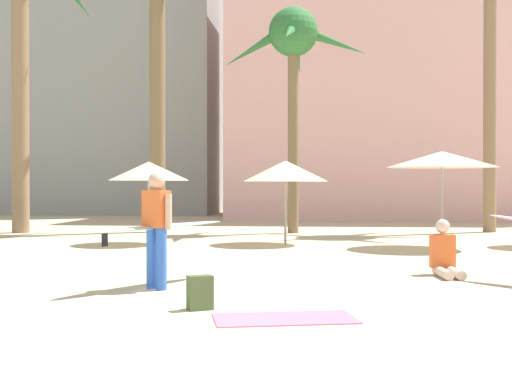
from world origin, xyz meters
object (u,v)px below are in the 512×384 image
(cafe_umbrella_4, at_px, (149,171))
(beach_towel, at_px, (285,319))
(person_far_right, at_px, (445,256))
(backpack, at_px, (200,293))
(person_mid_center, at_px, (158,226))
(palm_tree_left, at_px, (293,48))
(cafe_umbrella_1, at_px, (442,159))
(cafe_umbrella_2, at_px, (285,171))

(cafe_umbrella_4, xyz_separation_m, beach_towel, (3.98, -9.75, -1.86))
(cafe_umbrella_4, xyz_separation_m, person_far_right, (6.46, -5.72, -1.54))
(cafe_umbrella_4, distance_m, person_far_right, 8.76)
(backpack, xyz_separation_m, person_far_right, (3.55, 3.52, 0.13))
(person_mid_center, bearing_deg, backpack, -117.70)
(backpack, bearing_deg, palm_tree_left, -29.41)
(cafe_umbrella_4, bearing_deg, palm_tree_left, 51.42)
(beach_towel, relative_size, person_far_right, 1.71)
(cafe_umbrella_4, height_order, person_far_right, cafe_umbrella_4)
(beach_towel, bearing_deg, backpack, 154.12)
(cafe_umbrella_1, xyz_separation_m, cafe_umbrella_2, (-3.78, 0.80, -0.26))
(palm_tree_left, distance_m, cafe_umbrella_2, 5.74)
(cafe_umbrella_1, relative_size, cafe_umbrella_4, 1.25)
(cafe_umbrella_4, height_order, person_mid_center, cafe_umbrella_4)
(cafe_umbrella_1, height_order, beach_towel, cafe_umbrella_1)
(beach_towel, height_order, person_far_right, person_far_right)
(cafe_umbrella_4, bearing_deg, person_mid_center, -75.11)
(person_far_right, bearing_deg, cafe_umbrella_4, -136.82)
(cafe_umbrella_2, bearing_deg, person_far_right, -63.56)
(cafe_umbrella_2, height_order, cafe_umbrella_4, cafe_umbrella_2)
(cafe_umbrella_1, distance_m, cafe_umbrella_4, 7.30)
(cafe_umbrella_2, distance_m, cafe_umbrella_4, 3.50)
(palm_tree_left, distance_m, cafe_umbrella_1, 7.24)
(cafe_umbrella_1, bearing_deg, cafe_umbrella_4, 175.68)
(palm_tree_left, bearing_deg, person_mid_center, -97.29)
(cafe_umbrella_1, xyz_separation_m, person_mid_center, (-5.27, -6.98, -1.20))
(palm_tree_left, bearing_deg, cafe_umbrella_4, -128.58)
(cafe_umbrella_1, xyz_separation_m, person_far_right, (-0.81, -5.17, -1.79))
(cafe_umbrella_2, distance_m, person_far_right, 6.84)
(beach_towel, xyz_separation_m, person_mid_center, (-1.98, 2.22, 0.91))
(palm_tree_left, distance_m, beach_towel, 15.33)
(palm_tree_left, height_order, backpack, palm_tree_left)
(cafe_umbrella_1, distance_m, backpack, 9.91)
(beach_towel, height_order, person_mid_center, person_mid_center)
(cafe_umbrella_1, bearing_deg, cafe_umbrella_2, 168.03)
(cafe_umbrella_4, relative_size, beach_towel, 1.32)
(beach_towel, relative_size, person_mid_center, 0.64)
(backpack, relative_size, person_mid_center, 0.17)
(cafe_umbrella_4, bearing_deg, person_far_right, -41.50)
(palm_tree_left, xyz_separation_m, cafe_umbrella_2, (-0.04, -4.18, -3.94))
(cafe_umbrella_2, distance_m, backpack, 9.65)
(palm_tree_left, height_order, cafe_umbrella_2, palm_tree_left)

